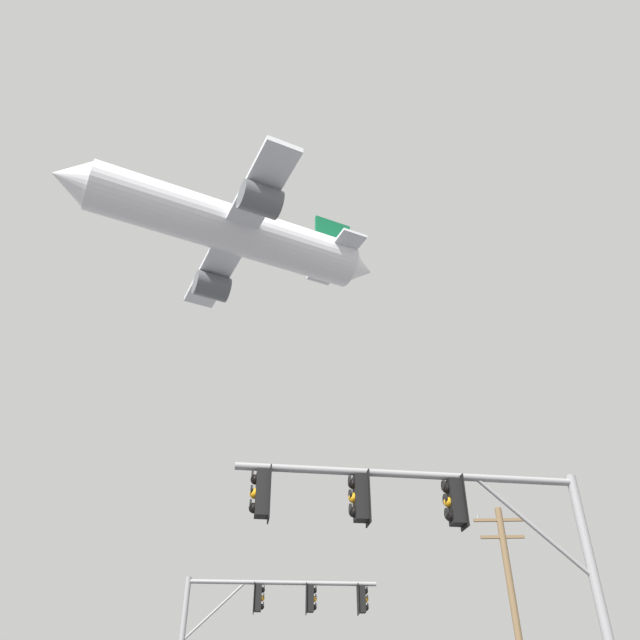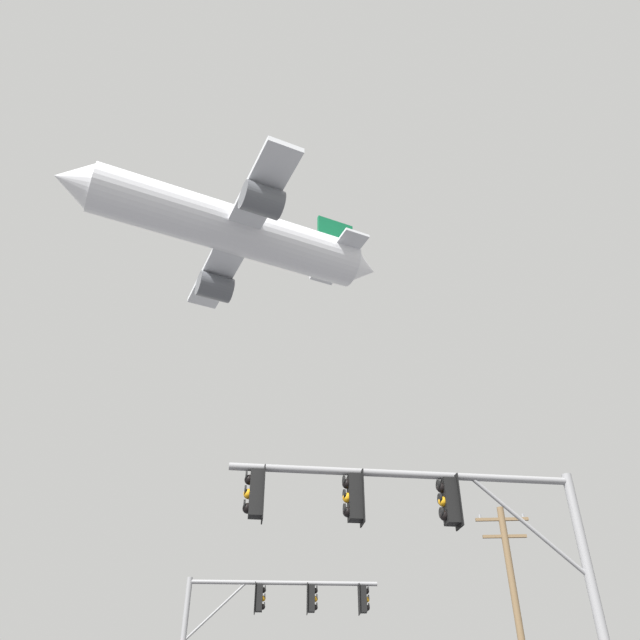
% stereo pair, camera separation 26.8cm
% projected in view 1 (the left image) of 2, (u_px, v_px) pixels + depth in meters
% --- Properties ---
extents(signal_pole_near, '(7.04, 1.52, 5.82)m').
position_uv_depth(signal_pole_near, '(446.00, 531.00, 11.98)').
color(signal_pole_near, gray).
rests_on(signal_pole_near, ground).
extents(signal_pole_far, '(6.92, 1.10, 5.98)m').
position_uv_depth(signal_pole_far, '(263.00, 617.00, 21.79)').
color(signal_pole_far, gray).
rests_on(signal_pole_far, ground).
extents(utility_pole, '(2.20, 0.28, 9.25)m').
position_uv_depth(utility_pole, '(516.00, 620.00, 23.86)').
color(utility_pole, brown).
rests_on(utility_pole, ground).
extents(airplane, '(23.08, 17.82, 6.74)m').
position_uv_depth(airplane, '(228.00, 229.00, 45.41)').
color(airplane, white).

